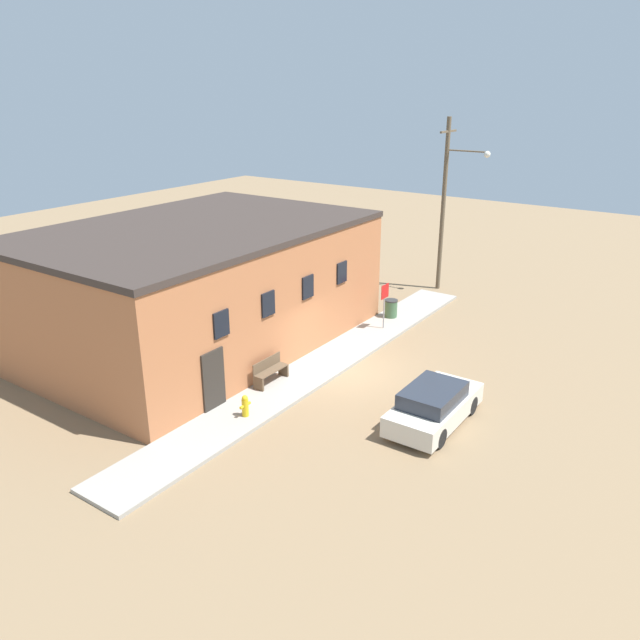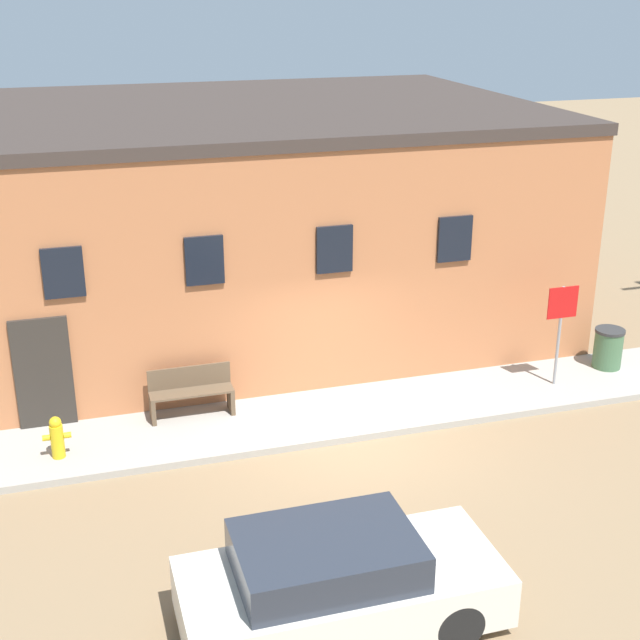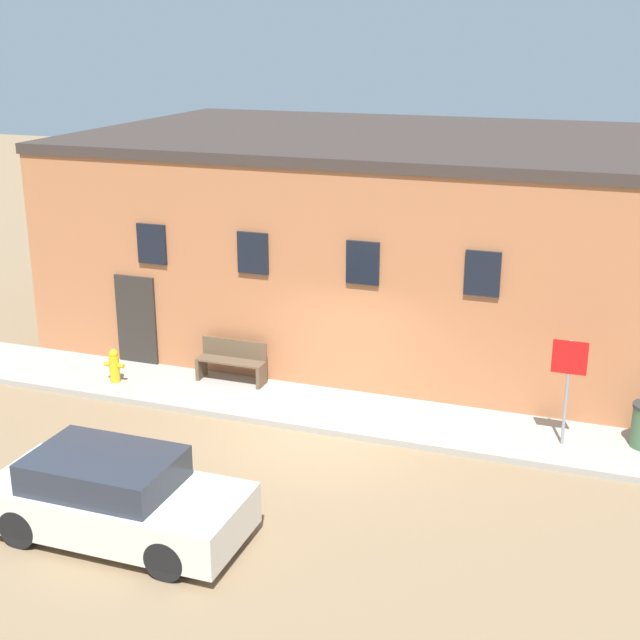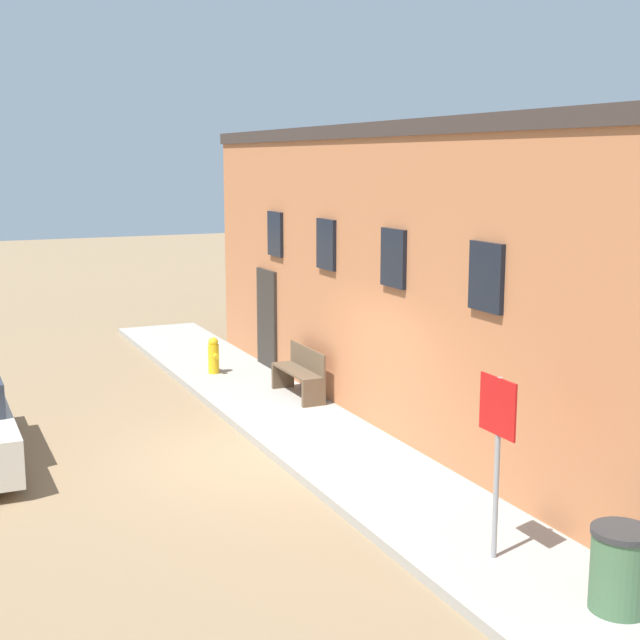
{
  "view_description": "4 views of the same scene",
  "coord_description": "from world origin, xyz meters",
  "px_view_note": "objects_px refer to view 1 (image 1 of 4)",
  "views": [
    {
      "loc": [
        -18.5,
        -11.6,
        10.37
      ],
      "look_at": [
        -0.28,
        1.01,
        2.0
      ],
      "focal_mm": 35.0,
      "sensor_mm": 36.0,
      "label": 1
    },
    {
      "loc": [
        -4.54,
        -13.21,
        7.75
      ],
      "look_at": [
        -0.28,
        1.01,
        2.0
      ],
      "focal_mm": 50.0,
      "sensor_mm": 36.0,
      "label": 2
    },
    {
      "loc": [
        5.43,
        -14.85,
        7.57
      ],
      "look_at": [
        -0.28,
        1.01,
        2.0
      ],
      "focal_mm": 50.0,
      "sensor_mm": 36.0,
      "label": 3
    },
    {
      "loc": [
        12.2,
        -4.69,
        4.49
      ],
      "look_at": [
        -0.28,
        1.01,
        2.0
      ],
      "focal_mm": 50.0,
      "sensor_mm": 36.0,
      "label": 4
    }
  ],
  "objects_px": {
    "bench": "(270,371)",
    "parked_car": "(434,406)",
    "stop_sign": "(385,298)",
    "utility_pole": "(447,199)",
    "fire_hydrant": "(245,406)",
    "trash_bin": "(391,308)"
  },
  "relations": [
    {
      "from": "bench",
      "to": "parked_car",
      "type": "xyz_separation_m",
      "value": [
        0.88,
        -6.12,
        0.06
      ]
    },
    {
      "from": "trash_bin",
      "to": "parked_car",
      "type": "distance_m",
      "value": 9.67
    },
    {
      "from": "bench",
      "to": "utility_pole",
      "type": "height_order",
      "value": "utility_pole"
    },
    {
      "from": "bench",
      "to": "parked_car",
      "type": "distance_m",
      "value": 6.18
    },
    {
      "from": "fire_hydrant",
      "to": "parked_car",
      "type": "relative_size",
      "value": 0.19
    },
    {
      "from": "stop_sign",
      "to": "trash_bin",
      "type": "bearing_deg",
      "value": 16.48
    },
    {
      "from": "utility_pole",
      "to": "fire_hydrant",
      "type": "bearing_deg",
      "value": -177.78
    },
    {
      "from": "fire_hydrant",
      "to": "trash_bin",
      "type": "relative_size",
      "value": 0.9
    },
    {
      "from": "stop_sign",
      "to": "parked_car",
      "type": "xyz_separation_m",
      "value": [
        -6.27,
        -5.36,
        -0.91
      ]
    },
    {
      "from": "stop_sign",
      "to": "utility_pole",
      "type": "relative_size",
      "value": 0.23
    },
    {
      "from": "parked_car",
      "to": "stop_sign",
      "type": "bearing_deg",
      "value": 40.52
    },
    {
      "from": "fire_hydrant",
      "to": "parked_car",
      "type": "distance_m",
      "value": 6.16
    },
    {
      "from": "fire_hydrant",
      "to": "parked_car",
      "type": "height_order",
      "value": "parked_car"
    },
    {
      "from": "stop_sign",
      "to": "bench",
      "type": "distance_m",
      "value": 7.25
    },
    {
      "from": "parked_car",
      "to": "fire_hydrant",
      "type": "bearing_deg",
      "value": 122.33
    },
    {
      "from": "stop_sign",
      "to": "utility_pole",
      "type": "bearing_deg",
      "value": 3.95
    },
    {
      "from": "trash_bin",
      "to": "fire_hydrant",
      "type": "bearing_deg",
      "value": -176.96
    },
    {
      "from": "fire_hydrant",
      "to": "trash_bin",
      "type": "distance_m",
      "value": 11.05
    },
    {
      "from": "trash_bin",
      "to": "parked_car",
      "type": "bearing_deg",
      "value": -143.19
    },
    {
      "from": "bench",
      "to": "parked_car",
      "type": "relative_size",
      "value": 0.38
    },
    {
      "from": "fire_hydrant",
      "to": "stop_sign",
      "type": "bearing_deg",
      "value": 0.91
    },
    {
      "from": "trash_bin",
      "to": "parked_car",
      "type": "relative_size",
      "value": 0.21
    }
  ]
}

